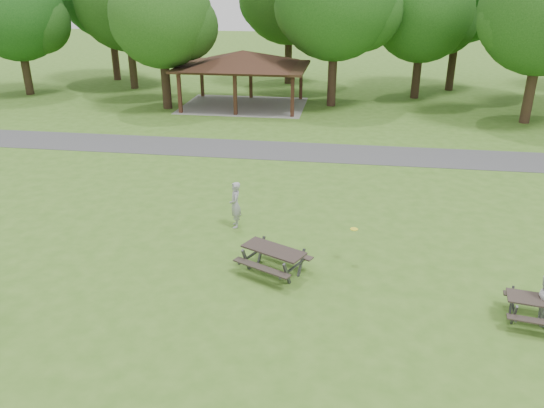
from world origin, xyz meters
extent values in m
plane|color=#3F6A1E|center=(0.00, 0.00, 0.00)|extent=(160.00, 160.00, 0.00)
cube|color=#414244|center=(0.00, 14.00, 0.01)|extent=(120.00, 3.20, 0.02)
cube|color=#3D2016|center=(-7.70, 21.30, 1.30)|extent=(0.22, 0.22, 2.60)
cube|color=#362213|center=(-7.70, 26.70, 1.30)|extent=(0.22, 0.22, 2.60)
cube|color=#341D13|center=(-4.00, 21.30, 1.30)|extent=(0.22, 0.22, 2.60)
cube|color=#3B2615|center=(-4.00, 26.70, 1.30)|extent=(0.22, 0.22, 2.60)
cube|color=#341B13|center=(-0.30, 21.30, 1.30)|extent=(0.22, 0.22, 2.60)
cube|color=#381D14|center=(-0.30, 26.70, 1.30)|extent=(0.22, 0.22, 2.60)
cube|color=#322014|center=(-4.00, 24.00, 2.68)|extent=(8.60, 6.60, 0.16)
pyramid|color=#301C13|center=(-4.00, 24.00, 3.26)|extent=(7.01, 7.01, 1.00)
cube|color=gray|center=(-4.00, 24.00, 0.01)|extent=(8.40, 6.40, 0.03)
cylinder|color=black|center=(-21.00, 25.50, 1.66)|extent=(0.60, 0.60, 3.32)
sphere|color=#154513|center=(-21.00, 25.50, 5.88)|extent=(6.80, 6.80, 6.80)
sphere|color=#174012|center=(-19.47, 25.80, 5.20)|extent=(4.42, 4.42, 4.42)
cylinder|color=black|center=(-14.00, 29.00, 1.92)|extent=(0.60, 0.60, 3.85)
sphere|color=#144313|center=(-12.25, 29.30, 5.99)|extent=(5.07, 5.07, 5.07)
sphere|color=#1B4B15|center=(-15.56, 28.80, 6.19)|extent=(4.68, 4.68, 4.68)
cylinder|color=black|center=(-9.00, 22.50, 1.75)|extent=(0.60, 0.60, 3.50)
sphere|color=#1D4915|center=(-9.00, 22.50, 5.97)|extent=(6.60, 6.60, 6.60)
sphere|color=#193F12|center=(-7.52, 22.80, 5.31)|extent=(4.29, 4.29, 4.29)
sphere|color=#1B4413|center=(-10.32, 22.30, 5.48)|extent=(3.96, 3.96, 3.96)
cylinder|color=black|center=(2.00, 25.00, 2.01)|extent=(0.60, 0.60, 4.02)
sphere|color=#1A4814|center=(3.80, 25.30, 6.22)|extent=(5.20, 5.20, 5.20)
sphere|color=#1D4D16|center=(0.40, 24.80, 6.42)|extent=(4.80, 4.80, 4.80)
cylinder|color=black|center=(8.00, 28.50, 1.72)|extent=(0.60, 0.60, 3.43)
sphere|color=#1B4C15|center=(8.00, 28.50, 6.05)|extent=(7.00, 7.00, 7.00)
sphere|color=#174112|center=(9.57, 28.80, 5.36)|extent=(4.55, 4.55, 4.55)
sphere|color=#1C4F16|center=(6.60, 28.30, 5.53)|extent=(4.20, 4.20, 4.20)
cylinder|color=#312115|center=(14.00, 22.00, 1.89)|extent=(0.60, 0.60, 3.78)
sphere|color=#1D4C15|center=(12.52, 21.80, 6.00)|extent=(4.44, 4.44, 4.44)
cylinder|color=#331F16|center=(-17.00, 32.50, 2.19)|extent=(0.60, 0.60, 4.38)
cylinder|color=black|center=(-2.00, 33.00, 2.06)|extent=(0.60, 0.60, 4.13)
sphere|color=#134112|center=(-0.20, 33.30, 6.33)|extent=(5.20, 5.20, 5.20)
sphere|color=#1D4F16|center=(-3.60, 32.80, 6.53)|extent=(4.80, 4.80, 4.80)
cylinder|color=black|center=(11.00, 32.00, 2.27)|extent=(0.60, 0.60, 4.55)
cube|color=#2A221E|center=(1.38, 1.81, 0.77)|extent=(2.04, 1.50, 0.05)
cube|color=#2C2520|center=(1.10, 1.24, 0.46)|extent=(1.83, 1.07, 0.04)
cube|color=#322924|center=(1.65, 2.37, 0.46)|extent=(1.83, 1.07, 0.04)
cube|color=#47474A|center=(0.55, 1.77, 0.39)|extent=(0.23, 0.39, 0.83)
cube|color=#434245|center=(0.89, 2.48, 0.39)|extent=(0.23, 0.39, 0.83)
cube|color=#3C3C3E|center=(0.72, 2.12, 0.42)|extent=(0.73, 1.42, 0.05)
cube|color=#3E3E41|center=(1.86, 1.13, 0.39)|extent=(0.23, 0.39, 0.83)
cube|color=#444447|center=(2.21, 1.84, 0.39)|extent=(0.23, 0.39, 0.83)
cube|color=#414144|center=(2.04, 1.49, 0.42)|extent=(0.73, 1.42, 0.05)
cube|color=#2D2520|center=(8.49, 0.28, 0.69)|extent=(1.79, 0.94, 0.05)
cube|color=#2C2420|center=(8.40, -0.28, 0.41)|extent=(1.72, 0.52, 0.04)
cube|color=black|center=(8.58, 0.84, 0.41)|extent=(1.72, 0.52, 0.04)
cube|color=#434345|center=(7.79, 0.03, 0.35)|extent=(0.11, 0.36, 0.74)
cube|color=#38383B|center=(7.90, 0.74, 0.35)|extent=(0.11, 0.36, 0.74)
cube|color=#3D3D3F|center=(7.84, 0.39, 0.38)|extent=(0.28, 1.38, 0.05)
cylinder|color=yellow|center=(3.71, 2.83, 1.13)|extent=(0.29, 0.29, 0.02)
imported|color=#9B9B9D|center=(-0.43, 4.81, 0.84)|extent=(0.53, 0.69, 1.68)
camera|label=1|loc=(3.41, -11.95, 8.18)|focal=35.00mm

